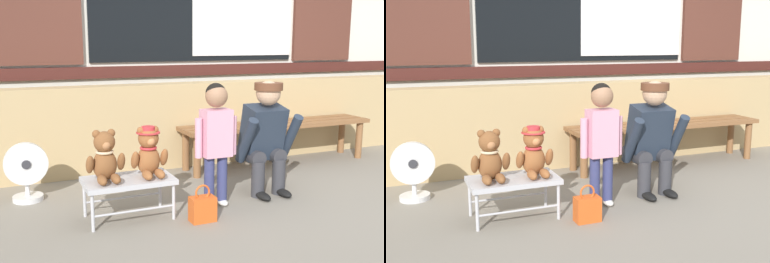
# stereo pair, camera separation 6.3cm
# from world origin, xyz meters

# --- Properties ---
(ground_plane) EXTENTS (60.00, 60.00, 0.00)m
(ground_plane) POSITION_xyz_m (0.00, 0.00, 0.00)
(ground_plane) COLOR gray
(brick_low_wall) EXTENTS (7.52, 0.25, 0.85)m
(brick_low_wall) POSITION_xyz_m (0.00, 1.43, 0.42)
(brick_low_wall) COLOR tan
(brick_low_wall) RESTS_ON ground
(shop_facade) EXTENTS (7.67, 0.26, 3.36)m
(shop_facade) POSITION_xyz_m (0.00, 1.94, 1.69)
(shop_facade) COLOR silver
(shop_facade) RESTS_ON ground
(wooden_bench_long) EXTENTS (2.10, 0.40, 0.44)m
(wooden_bench_long) POSITION_xyz_m (0.57, 1.06, 0.37)
(wooden_bench_long) COLOR brown
(wooden_bench_long) RESTS_ON ground
(small_display_bench) EXTENTS (0.64, 0.36, 0.30)m
(small_display_bench) POSITION_xyz_m (-1.27, 0.18, 0.27)
(small_display_bench) COLOR #BCBCC1
(small_display_bench) RESTS_ON ground
(teddy_bear_plain) EXTENTS (0.28, 0.26, 0.36)m
(teddy_bear_plain) POSITION_xyz_m (-1.43, 0.18, 0.46)
(teddy_bear_plain) COLOR brown
(teddy_bear_plain) RESTS_ON small_display_bench
(teddy_bear_with_hat) EXTENTS (0.28, 0.27, 0.36)m
(teddy_bear_with_hat) POSITION_xyz_m (-1.11, 0.18, 0.47)
(teddy_bear_with_hat) COLOR #93562D
(teddy_bear_with_hat) RESTS_ON small_display_bench
(child_standing) EXTENTS (0.35, 0.18, 0.96)m
(child_standing) POSITION_xyz_m (-0.58, 0.17, 0.59)
(child_standing) COLOR navy
(child_standing) RESTS_ON ground
(adult_crouching) EXTENTS (0.50, 0.49, 0.95)m
(adult_crouching) POSITION_xyz_m (-0.05, 0.31, 0.48)
(adult_crouching) COLOR #333338
(adult_crouching) RESTS_ON ground
(handbag_on_ground) EXTENTS (0.18, 0.11, 0.27)m
(handbag_on_ground) POSITION_xyz_m (-0.80, -0.09, 0.10)
(handbag_on_ground) COLOR #DB561E
(handbag_on_ground) RESTS_ON ground
(floor_fan) EXTENTS (0.34, 0.24, 0.48)m
(floor_fan) POSITION_xyz_m (-1.92, 0.85, 0.24)
(floor_fan) COLOR silver
(floor_fan) RESTS_ON ground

